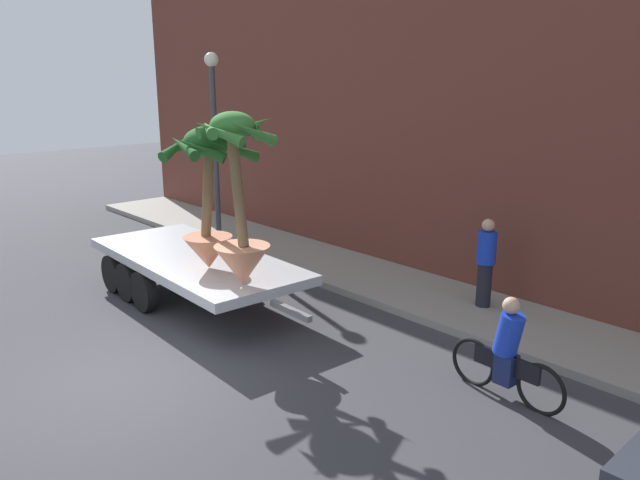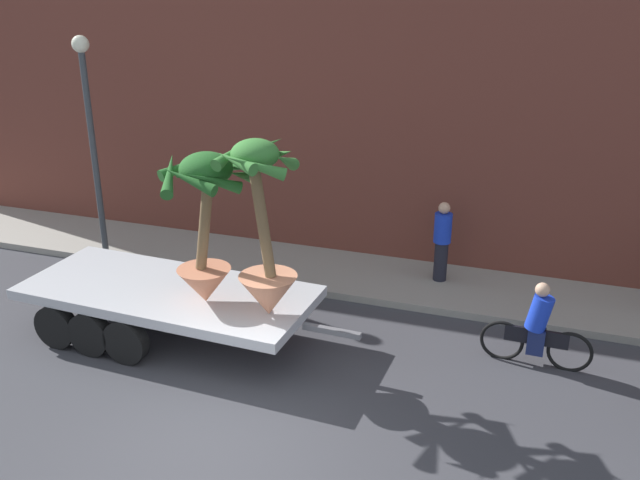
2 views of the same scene
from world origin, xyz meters
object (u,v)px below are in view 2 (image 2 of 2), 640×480
(flatbed_trailer, at_px, (156,297))
(street_lamp, at_px, (90,120))
(potted_palm_middle, at_px, (263,237))
(pedestrian_far_left, at_px, (442,240))
(potted_palm_rear, at_px, (206,221))
(cyclist, at_px, (537,329))

(flatbed_trailer, relative_size, street_lamp, 1.29)
(potted_palm_middle, distance_m, street_lamp, 6.21)
(flatbed_trailer, distance_m, street_lamp, 4.78)
(potted_palm_middle, xyz_separation_m, pedestrian_far_left, (2.20, 4.06, -1.28))
(flatbed_trailer, height_order, street_lamp, street_lamp)
(potted_palm_rear, distance_m, pedestrian_far_left, 5.32)
(potted_palm_rear, bearing_deg, potted_palm_middle, -4.74)
(pedestrian_far_left, bearing_deg, potted_palm_middle, -118.44)
(pedestrian_far_left, bearing_deg, potted_palm_rear, -129.24)
(street_lamp, bearing_deg, cyclist, -9.03)
(flatbed_trailer, bearing_deg, pedestrian_far_left, 39.76)
(potted_palm_middle, height_order, pedestrian_far_left, potted_palm_middle)
(cyclist, xyz_separation_m, street_lamp, (-9.59, 1.52, 2.56))
(street_lamp, bearing_deg, potted_palm_middle, -29.61)
(flatbed_trailer, height_order, pedestrian_far_left, pedestrian_far_left)
(potted_palm_rear, relative_size, street_lamp, 0.54)
(cyclist, bearing_deg, street_lamp, 170.97)
(potted_palm_middle, bearing_deg, pedestrian_far_left, 61.56)
(cyclist, relative_size, pedestrian_far_left, 1.08)
(flatbed_trailer, distance_m, potted_palm_rear, 2.12)
(potted_palm_middle, xyz_separation_m, cyclist, (4.25, 1.51, -1.66))
(flatbed_trailer, height_order, potted_palm_middle, potted_palm_middle)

